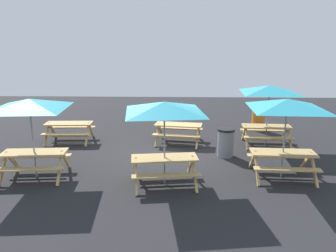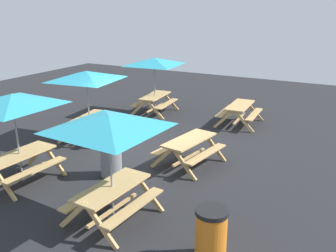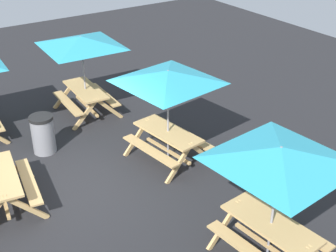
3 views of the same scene
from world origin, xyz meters
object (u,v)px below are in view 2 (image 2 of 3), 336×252
at_px(picnic_table_4, 109,130).
at_px(picnic_table_5, 13,106).
at_px(picnic_table_1, 154,65).
at_px(picnic_table_3, 240,110).
at_px(trash_bin_gray, 111,158).
at_px(picnic_table_2, 189,146).
at_px(trash_bin_orange, 211,234).
at_px(picnic_table_0, 87,81).

height_order(picnic_table_4, picnic_table_5, same).
bearing_deg(picnic_table_1, picnic_table_3, 87.54).
bearing_deg(trash_bin_gray, picnic_table_4, 37.54).
height_order(picnic_table_1, picnic_table_3, picnic_table_1).
relative_size(picnic_table_1, picnic_table_3, 1.50).
relative_size(picnic_table_4, picnic_table_5, 1.00).
bearing_deg(picnic_table_2, picnic_table_3, -172.34).
bearing_deg(trash_bin_orange, picnic_table_4, -95.61).
distance_m(picnic_table_2, trash_bin_orange, 4.15).
xyz_separation_m(picnic_table_0, trash_bin_orange, (3.94, 5.99, -1.49)).
distance_m(picnic_table_2, picnic_table_4, 3.64).
distance_m(picnic_table_4, trash_bin_gray, 2.63).
bearing_deg(trash_bin_gray, picnic_table_2, 137.22).
bearing_deg(picnic_table_5, picnic_table_0, -167.96).
xyz_separation_m(picnic_table_1, picnic_table_2, (4.13, 3.53, -1.43)).
relative_size(picnic_table_3, picnic_table_4, 0.66).
relative_size(picnic_table_0, trash_bin_orange, 2.86).
distance_m(picnic_table_0, picnic_table_3, 5.75).
distance_m(picnic_table_0, picnic_table_1, 3.77).
bearing_deg(picnic_table_3, trash_bin_orange, 11.44).
bearing_deg(trash_bin_gray, trash_bin_orange, 61.73).
height_order(picnic_table_1, trash_bin_orange, picnic_table_1).
xyz_separation_m(picnic_table_3, trash_bin_gray, (5.94, -1.56, -0.07)).
xyz_separation_m(picnic_table_1, picnic_table_3, (-0.19, 3.59, -1.43)).
xyz_separation_m(trash_bin_orange, trash_bin_gray, (-1.94, -3.62, 0.00)).
bearing_deg(picnic_table_0, trash_bin_orange, 49.07).
bearing_deg(picnic_table_3, picnic_table_2, -3.94).
xyz_separation_m(picnic_table_2, picnic_table_4, (3.34, -0.18, 1.43)).
xyz_separation_m(picnic_table_4, trash_bin_gray, (-1.72, -1.32, -1.49)).
distance_m(picnic_table_1, picnic_table_4, 8.19).
bearing_deg(picnic_table_5, picnic_table_4, 86.30).
relative_size(trash_bin_orange, trash_bin_gray, 1.00).
bearing_deg(picnic_table_4, trash_bin_gray, -139.07).
distance_m(picnic_table_3, picnic_table_5, 8.18).
xyz_separation_m(picnic_table_0, picnic_table_3, (-3.95, 3.93, -1.43)).
distance_m(picnic_table_3, trash_bin_orange, 8.15).
bearing_deg(picnic_table_3, picnic_table_0, -48.02).
relative_size(picnic_table_0, picnic_table_5, 0.99).
bearing_deg(picnic_table_1, picnic_table_2, 35.03).
xyz_separation_m(picnic_table_4, trash_bin_orange, (0.23, 2.29, -1.49)).
bearing_deg(picnic_table_4, picnic_table_3, -178.41).
bearing_deg(picnic_table_2, picnic_table_1, -131.00).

